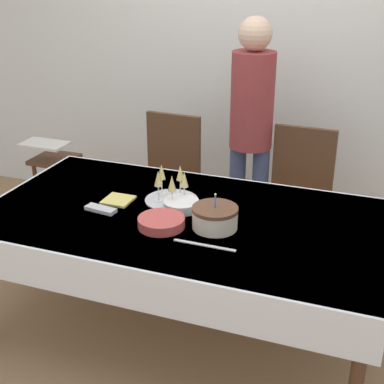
{
  "coord_description": "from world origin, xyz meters",
  "views": [
    {
      "loc": [
        0.9,
        -2.3,
        1.93
      ],
      "look_at": [
        0.05,
        0.03,
        0.84
      ],
      "focal_mm": 50.0,
      "sensor_mm": 36.0,
      "label": 1
    }
  ],
  "objects_px": {
    "champagne_tray": "(171,186)",
    "plate_stack_dessert": "(181,205)",
    "birthday_cake": "(215,218)",
    "plate_stack_main": "(161,222)",
    "dining_chair_far_left": "(167,178)",
    "person_standing": "(251,119)",
    "high_chair": "(54,169)",
    "dining_chair_far_right": "(298,196)"
  },
  "relations": [
    {
      "from": "champagne_tray",
      "to": "plate_stack_dessert",
      "type": "height_order",
      "value": "champagne_tray"
    },
    {
      "from": "birthday_cake",
      "to": "champagne_tray",
      "type": "bearing_deg",
      "value": 144.8
    },
    {
      "from": "plate_stack_main",
      "to": "plate_stack_dessert",
      "type": "height_order",
      "value": "same"
    },
    {
      "from": "dining_chair_far_left",
      "to": "person_standing",
      "type": "relative_size",
      "value": 0.59
    },
    {
      "from": "birthday_cake",
      "to": "person_standing",
      "type": "distance_m",
      "value": 1.1
    },
    {
      "from": "birthday_cake",
      "to": "champagne_tray",
      "type": "height_order",
      "value": "birthday_cake"
    },
    {
      "from": "dining_chair_far_left",
      "to": "high_chair",
      "type": "xyz_separation_m",
      "value": [
        -0.91,
        -0.04,
        -0.04
      ]
    },
    {
      "from": "dining_chair_far_right",
      "to": "person_standing",
      "type": "height_order",
      "value": "person_standing"
    },
    {
      "from": "high_chair",
      "to": "dining_chair_far_left",
      "type": "bearing_deg",
      "value": 2.63
    },
    {
      "from": "dining_chair_far_right",
      "to": "high_chair",
      "type": "xyz_separation_m",
      "value": [
        -1.82,
        -0.04,
        -0.04
      ]
    },
    {
      "from": "person_standing",
      "to": "high_chair",
      "type": "height_order",
      "value": "person_standing"
    },
    {
      "from": "plate_stack_dessert",
      "to": "person_standing",
      "type": "distance_m",
      "value": 0.97
    },
    {
      "from": "birthday_cake",
      "to": "plate_stack_main",
      "type": "bearing_deg",
      "value": -162.11
    },
    {
      "from": "birthday_cake",
      "to": "high_chair",
      "type": "relative_size",
      "value": 0.32
    },
    {
      "from": "champagne_tray",
      "to": "high_chair",
      "type": "distance_m",
      "value": 1.47
    },
    {
      "from": "plate_stack_main",
      "to": "plate_stack_dessert",
      "type": "xyz_separation_m",
      "value": [
        0.02,
        0.22,
        -0.0
      ]
    },
    {
      "from": "dining_chair_far_left",
      "to": "plate_stack_dessert",
      "type": "relative_size",
      "value": 5.07
    },
    {
      "from": "plate_stack_main",
      "to": "plate_stack_dessert",
      "type": "bearing_deg",
      "value": 84.96
    },
    {
      "from": "plate_stack_main",
      "to": "person_standing",
      "type": "xyz_separation_m",
      "value": [
        0.15,
        1.16,
        0.22
      ]
    },
    {
      "from": "birthday_cake",
      "to": "plate_stack_main",
      "type": "relative_size",
      "value": 0.97
    },
    {
      "from": "champagne_tray",
      "to": "plate_stack_main",
      "type": "bearing_deg",
      "value": -76.92
    },
    {
      "from": "dining_chair_far_left",
      "to": "person_standing",
      "type": "distance_m",
      "value": 0.72
    },
    {
      "from": "dining_chair_far_left",
      "to": "birthday_cake",
      "type": "xyz_separation_m",
      "value": [
        0.66,
        -0.97,
        0.26
      ]
    },
    {
      "from": "plate_stack_dessert",
      "to": "high_chair",
      "type": "height_order",
      "value": "plate_stack_dessert"
    },
    {
      "from": "dining_chair_far_right",
      "to": "plate_stack_dessert",
      "type": "relative_size",
      "value": 5.07
    },
    {
      "from": "dining_chair_far_left",
      "to": "dining_chair_far_right",
      "type": "height_order",
      "value": "same"
    },
    {
      "from": "champagne_tray",
      "to": "plate_stack_main",
      "type": "distance_m",
      "value": 0.32
    },
    {
      "from": "champagne_tray",
      "to": "plate_stack_main",
      "type": "xyz_separation_m",
      "value": [
        0.07,
        -0.31,
        -0.06
      ]
    },
    {
      "from": "high_chair",
      "to": "person_standing",
      "type": "bearing_deg",
      "value": 5.72
    },
    {
      "from": "birthday_cake",
      "to": "plate_stack_dessert",
      "type": "relative_size",
      "value": 1.2
    },
    {
      "from": "plate_stack_main",
      "to": "high_chair",
      "type": "relative_size",
      "value": 0.33
    },
    {
      "from": "dining_chair_far_left",
      "to": "high_chair",
      "type": "relative_size",
      "value": 1.34
    },
    {
      "from": "champagne_tray",
      "to": "high_chair",
      "type": "height_order",
      "value": "champagne_tray"
    },
    {
      "from": "plate_stack_main",
      "to": "high_chair",
      "type": "xyz_separation_m",
      "value": [
        -1.32,
        1.01,
        -0.26
      ]
    },
    {
      "from": "dining_chair_far_right",
      "to": "plate_stack_dessert",
      "type": "bearing_deg",
      "value": -119.94
    },
    {
      "from": "champagne_tray",
      "to": "dining_chair_far_right",
      "type": "bearing_deg",
      "value": 52.63
    },
    {
      "from": "person_standing",
      "to": "champagne_tray",
      "type": "bearing_deg",
      "value": -104.27
    },
    {
      "from": "champagne_tray",
      "to": "plate_stack_dessert",
      "type": "xyz_separation_m",
      "value": [
        0.09,
        -0.09,
        -0.06
      ]
    },
    {
      "from": "dining_chair_far_right",
      "to": "champagne_tray",
      "type": "distance_m",
      "value": 0.98
    },
    {
      "from": "dining_chair_far_left",
      "to": "dining_chair_far_right",
      "type": "relative_size",
      "value": 1.0
    },
    {
      "from": "plate_stack_main",
      "to": "person_standing",
      "type": "bearing_deg",
      "value": 82.83
    },
    {
      "from": "person_standing",
      "to": "plate_stack_main",
      "type": "bearing_deg",
      "value": -97.17
    }
  ]
}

